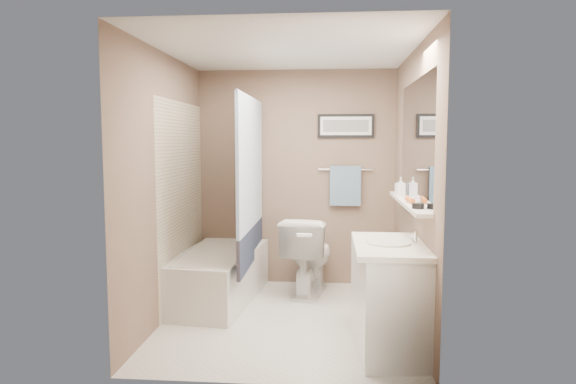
# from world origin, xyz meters

# --- Properties ---
(ground) EXTENTS (2.50, 2.50, 0.00)m
(ground) POSITION_xyz_m (0.00, 0.00, 0.00)
(ground) COLOR silver
(ground) RESTS_ON ground
(ceiling) EXTENTS (2.20, 2.50, 0.04)m
(ceiling) POSITION_xyz_m (0.00, 0.00, 2.38)
(ceiling) COLOR silver
(ceiling) RESTS_ON wall_back
(wall_back) EXTENTS (2.20, 0.04, 2.40)m
(wall_back) POSITION_xyz_m (0.00, 1.23, 1.20)
(wall_back) COLOR brown
(wall_back) RESTS_ON ground
(wall_front) EXTENTS (2.20, 0.04, 2.40)m
(wall_front) POSITION_xyz_m (0.00, -1.23, 1.20)
(wall_front) COLOR brown
(wall_front) RESTS_ON ground
(wall_left) EXTENTS (0.04, 2.50, 2.40)m
(wall_left) POSITION_xyz_m (-1.08, 0.00, 1.20)
(wall_left) COLOR brown
(wall_left) RESTS_ON ground
(wall_right) EXTENTS (0.04, 2.50, 2.40)m
(wall_right) POSITION_xyz_m (1.08, 0.00, 1.20)
(wall_right) COLOR brown
(wall_right) RESTS_ON ground
(tile_surround) EXTENTS (0.02, 1.55, 2.00)m
(tile_surround) POSITION_xyz_m (-1.09, 0.50, 1.00)
(tile_surround) COLOR beige
(tile_surround) RESTS_ON wall_left
(curtain_rod) EXTENTS (0.02, 1.55, 0.02)m
(curtain_rod) POSITION_xyz_m (-0.40, 0.50, 2.05)
(curtain_rod) COLOR silver
(curtain_rod) RESTS_ON wall_left
(curtain_upper) EXTENTS (0.03, 1.45, 1.28)m
(curtain_upper) POSITION_xyz_m (-0.40, 0.50, 1.40)
(curtain_upper) COLOR white
(curtain_upper) RESTS_ON curtain_rod
(curtain_lower) EXTENTS (0.03, 1.45, 0.36)m
(curtain_lower) POSITION_xyz_m (-0.40, 0.50, 0.58)
(curtain_lower) COLOR #242D44
(curtain_lower) RESTS_ON curtain_rod
(mirror) EXTENTS (0.02, 1.60, 1.00)m
(mirror) POSITION_xyz_m (1.09, -0.15, 1.62)
(mirror) COLOR silver
(mirror) RESTS_ON wall_right
(shelf) EXTENTS (0.12, 1.60, 0.03)m
(shelf) POSITION_xyz_m (1.04, -0.15, 1.10)
(shelf) COLOR silver
(shelf) RESTS_ON wall_right
(towel_bar) EXTENTS (0.60, 0.02, 0.02)m
(towel_bar) POSITION_xyz_m (0.55, 1.22, 1.30)
(towel_bar) COLOR silver
(towel_bar) RESTS_ON wall_back
(towel) EXTENTS (0.34, 0.05, 0.44)m
(towel) POSITION_xyz_m (0.55, 1.20, 1.12)
(towel) COLOR #86ACC3
(towel) RESTS_ON towel_bar
(art_frame) EXTENTS (0.62, 0.02, 0.26)m
(art_frame) POSITION_xyz_m (0.55, 1.23, 1.78)
(art_frame) COLOR black
(art_frame) RESTS_ON wall_back
(art_mat) EXTENTS (0.56, 0.00, 0.20)m
(art_mat) POSITION_xyz_m (0.55, 1.22, 1.78)
(art_mat) COLOR white
(art_mat) RESTS_ON art_frame
(art_image) EXTENTS (0.50, 0.00, 0.13)m
(art_image) POSITION_xyz_m (0.55, 1.22, 1.78)
(art_image) COLOR #595959
(art_image) RESTS_ON art_mat
(door) EXTENTS (0.80, 0.02, 2.00)m
(door) POSITION_xyz_m (0.55, -1.24, 1.00)
(door) COLOR silver
(door) RESTS_ON wall_front
(door_handle) EXTENTS (0.10, 0.02, 0.02)m
(door_handle) POSITION_xyz_m (0.22, -1.19, 1.00)
(door_handle) COLOR silver
(door_handle) RESTS_ON door
(bathtub) EXTENTS (0.86, 1.57, 0.50)m
(bathtub) POSITION_xyz_m (-0.75, 0.51, 0.25)
(bathtub) COLOR silver
(bathtub) RESTS_ON ground
(tub_rim) EXTENTS (0.56, 1.36, 0.02)m
(tub_rim) POSITION_xyz_m (-0.75, 0.51, 0.50)
(tub_rim) COLOR beige
(tub_rim) RESTS_ON bathtub
(toilet) EXTENTS (0.59, 0.88, 0.83)m
(toilet) POSITION_xyz_m (0.16, 0.83, 0.41)
(toilet) COLOR white
(toilet) RESTS_ON ground
(vanity) EXTENTS (0.56, 0.93, 0.80)m
(vanity) POSITION_xyz_m (0.85, -0.61, 0.40)
(vanity) COLOR white
(vanity) RESTS_ON ground
(countertop) EXTENTS (0.54, 0.96, 0.04)m
(countertop) POSITION_xyz_m (0.84, -0.61, 0.82)
(countertop) COLOR silver
(countertop) RESTS_ON vanity
(sink_basin) EXTENTS (0.34, 0.34, 0.01)m
(sink_basin) POSITION_xyz_m (0.83, -0.61, 0.85)
(sink_basin) COLOR silver
(sink_basin) RESTS_ON countertop
(faucet_spout) EXTENTS (0.02, 0.02, 0.10)m
(faucet_spout) POSITION_xyz_m (1.03, -0.61, 0.89)
(faucet_spout) COLOR white
(faucet_spout) RESTS_ON countertop
(faucet_knob) EXTENTS (0.05, 0.05, 0.05)m
(faucet_knob) POSITION_xyz_m (1.03, -0.51, 0.87)
(faucet_knob) COLOR silver
(faucet_knob) RESTS_ON countertop
(candle_bowl_near) EXTENTS (0.09, 0.09, 0.04)m
(candle_bowl_near) POSITION_xyz_m (1.04, -0.66, 1.14)
(candle_bowl_near) COLOR black
(candle_bowl_near) RESTS_ON shelf
(hair_brush_front) EXTENTS (0.05, 0.22, 0.04)m
(hair_brush_front) POSITION_xyz_m (1.04, -0.27, 1.14)
(hair_brush_front) COLOR #C2541B
(hair_brush_front) RESTS_ON shelf
(pink_comb) EXTENTS (0.03, 0.16, 0.01)m
(pink_comb) POSITION_xyz_m (1.04, 0.05, 1.12)
(pink_comb) COLOR pink
(pink_comb) RESTS_ON shelf
(glass_jar) EXTENTS (0.08, 0.08, 0.10)m
(glass_jar) POSITION_xyz_m (1.04, 0.42, 1.17)
(glass_jar) COLOR silver
(glass_jar) RESTS_ON shelf
(soap_bottle) EXTENTS (0.08, 0.08, 0.17)m
(soap_bottle) POSITION_xyz_m (1.04, 0.29, 1.20)
(soap_bottle) COLOR #999999
(soap_bottle) RESTS_ON shelf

